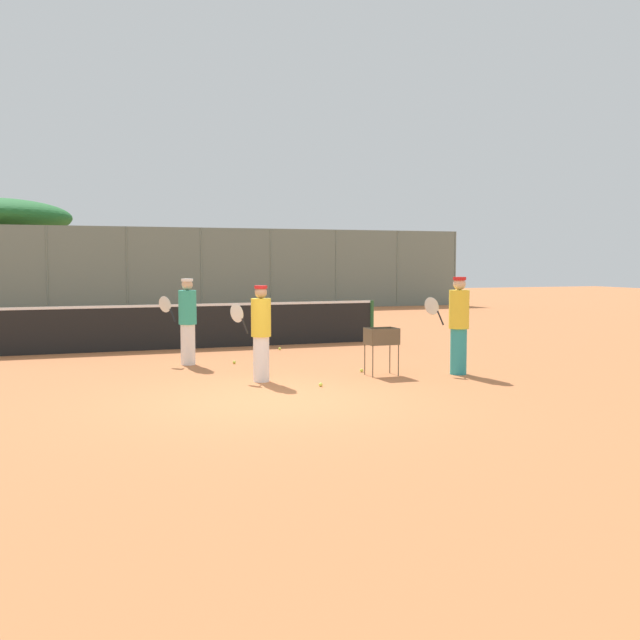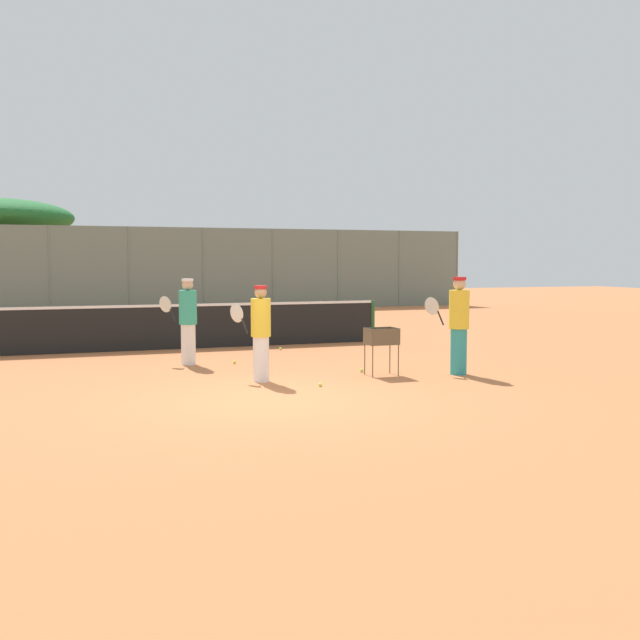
{
  "view_description": "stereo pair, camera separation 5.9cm",
  "coord_description": "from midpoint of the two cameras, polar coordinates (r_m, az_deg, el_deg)",
  "views": [
    {
      "loc": [
        -3.14,
        -10.62,
        2.09
      ],
      "look_at": [
        1.61,
        2.31,
        1.0
      ],
      "focal_mm": 42.0,
      "sensor_mm": 36.0,
      "label": 1
    },
    {
      "loc": [
        -3.09,
        -10.64,
        2.09
      ],
      "look_at": [
        1.61,
        2.31,
        1.0
      ],
      "focal_mm": 42.0,
      "sensor_mm": 36.0,
      "label": 2
    }
  ],
  "objects": [
    {
      "name": "ball_cart",
      "position": [
        13.68,
        4.55,
        -1.56
      ],
      "size": [
        0.56,
        0.41,
        0.87
      ],
      "color": "brown",
      "rests_on": "ground_plane"
    },
    {
      "name": "tennis_ball_5",
      "position": [
        16.17,
        -10.06,
        -2.85
      ],
      "size": [
        0.07,
        0.07,
        0.07
      ],
      "primitive_type": "sphere",
      "color": "#D1E54C",
      "rests_on": "ground_plane"
    },
    {
      "name": "player_yellow_shirt",
      "position": [
        15.26,
        -10.19,
        -0.01
      ],
      "size": [
        0.73,
        0.69,
        1.74
      ],
      "rotation": [
        0.0,
        0.0,
        2.39
      ],
      "color": "white",
      "rests_on": "ground_plane"
    },
    {
      "name": "tennis_ball_1",
      "position": [
        17.62,
        -3.18,
        -2.19
      ],
      "size": [
        0.07,
        0.07,
        0.07
      ],
      "primitive_type": "sphere",
      "color": "#D1E54C",
      "rests_on": "ground_plane"
    },
    {
      "name": "tennis_ball_3",
      "position": [
        14.13,
        3.07,
        -3.85
      ],
      "size": [
        0.07,
        0.07,
        0.07
      ],
      "primitive_type": "sphere",
      "color": "#D1E54C",
      "rests_on": "ground_plane"
    },
    {
      "name": "parked_car",
      "position": [
        35.35,
        -4.7,
        2.18
      ],
      "size": [
        4.2,
        1.7,
        1.6
      ],
      "color": "#232328",
      "rests_on": "ground_plane"
    },
    {
      "name": "tennis_ball_4",
      "position": [
        16.66,
        -10.29,
        -2.64
      ],
      "size": [
        0.07,
        0.07,
        0.07
      ],
      "primitive_type": "sphere",
      "color": "#D1E54C",
      "rests_on": "ground_plane"
    },
    {
      "name": "tennis_ball_2",
      "position": [
        12.49,
        -0.08,
        -4.95
      ],
      "size": [
        0.07,
        0.07,
        0.07
      ],
      "primitive_type": "sphere",
      "color": "#D1E54C",
      "rests_on": "ground_plane"
    },
    {
      "name": "ground_plane",
      "position": [
        11.27,
        -3.83,
        -6.17
      ],
      "size": [
        80.0,
        80.0,
        0.0
      ],
      "primitive_type": "plane",
      "color": "#C67242"
    },
    {
      "name": "player_white_outfit",
      "position": [
        13.98,
        10.38,
        -0.3
      ],
      "size": [
        0.65,
        0.79,
        1.8
      ],
      "rotation": [
        0.0,
        0.0,
        2.21
      ],
      "color": "teal",
      "rests_on": "ground_plane"
    },
    {
      "name": "tennis_ball_0",
      "position": [
        15.34,
        -6.66,
        -3.22
      ],
      "size": [
        0.07,
        0.07,
        0.07
      ],
      "primitive_type": "sphere",
      "color": "#D1E54C",
      "rests_on": "ground_plane"
    },
    {
      "name": "tennis_net",
      "position": [
        18.07,
        -10.21,
        -0.41
      ],
      "size": [
        9.73,
        0.1,
        1.07
      ],
      "color": "#26592D",
      "rests_on": "ground_plane"
    },
    {
      "name": "player_red_cap",
      "position": [
        12.96,
        -4.68,
        -0.9
      ],
      "size": [
        0.63,
        0.76,
        1.67
      ],
      "rotation": [
        0.0,
        0.0,
        2.23
      ],
      "color": "white",
      "rests_on": "ground_plane"
    },
    {
      "name": "back_fence",
      "position": [
        31.45,
        -14.55,
        3.74
      ],
      "size": [
        30.55,
        0.08,
        3.49
      ],
      "color": "slate",
      "rests_on": "ground_plane"
    }
  ]
}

